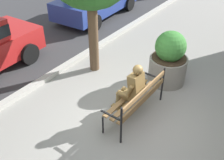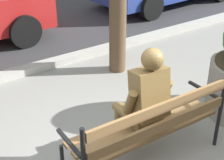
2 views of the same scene
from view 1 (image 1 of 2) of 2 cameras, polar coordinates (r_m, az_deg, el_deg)
ground_plane at (r=6.06m, az=4.87°, el=-9.03°), size 80.00×80.00×0.00m
curb_stone at (r=7.54m, az=-14.28°, el=0.40°), size 60.00×0.20×0.12m
park_bench at (r=5.84m, az=5.68°, el=-3.97°), size 1.81×0.57×0.95m
bronze_statue_seated at (r=5.88m, az=4.19°, el=-2.08°), size 0.66×0.76×1.37m
concrete_planter at (r=7.13m, az=12.31°, el=4.27°), size 1.02×1.02×1.48m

